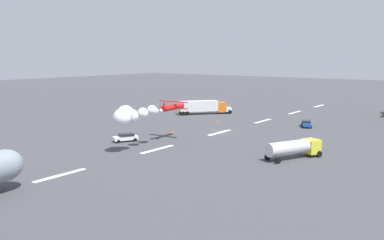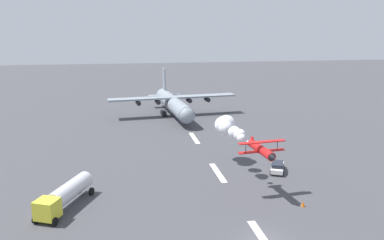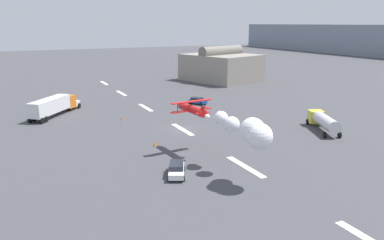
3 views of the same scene
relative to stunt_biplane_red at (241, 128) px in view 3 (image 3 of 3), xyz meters
name	(u,v)px [view 3 (image 3 of 3)]	position (x,y,z in m)	size (l,w,h in m)	color
ground_plane	(183,129)	(-21.74, 2.56, -6.15)	(440.00, 440.00, 0.00)	#424247
runway_stripe_0	(104,83)	(-79.57, 2.56, -6.15)	(8.00, 0.90, 0.01)	white
runway_stripe_1	(121,93)	(-60.29, 2.56, -6.15)	(8.00, 0.90, 0.01)	white
runway_stripe_2	(146,108)	(-41.01, 2.56, -6.15)	(8.00, 0.90, 0.01)	white
runway_stripe_3	(183,129)	(-21.74, 2.56, -6.15)	(8.00, 0.90, 0.01)	white
runway_stripe_4	(245,167)	(-2.46, 2.56, -6.15)	(8.00, 0.90, 0.01)	white
stunt_biplane_red	(241,128)	(0.00, 0.00, 0.00)	(19.39, 6.34, 3.34)	red
semi_truck_orange	(54,105)	(-42.01, -16.07, -4.03)	(12.96, 11.25, 3.70)	silver
fuel_tanker_truck	(323,121)	(-10.52, 23.74, -4.41)	(9.76, 6.32, 2.90)	yellow
followme_car_yellow	(177,169)	(-3.75, -6.51, -5.34)	(4.87, 3.57, 1.52)	white
airport_staff_sedan	(197,101)	(-39.22, 14.33, -5.34)	(4.55, 3.56, 1.52)	#194CA5
hangar_building	(221,66)	(-68.13, 37.42, -1.67)	(25.57, 23.35, 11.02)	gray
traffic_cone_near	(122,118)	(-32.69, -5.13, -5.78)	(0.44, 0.44, 0.75)	orange
traffic_cone_far	(155,144)	(-15.40, -4.97, -5.78)	(0.44, 0.44, 0.75)	orange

